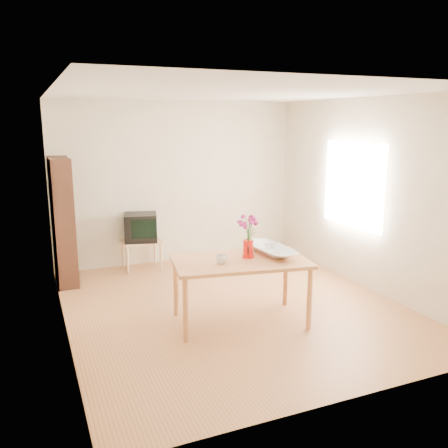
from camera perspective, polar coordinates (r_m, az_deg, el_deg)
name	(u,v)px	position (r m, az deg, el deg)	size (l,w,h in m)	color
room	(236,204)	(5.72, 1.42, 2.39)	(4.50, 4.50, 4.50)	#A8693B
table	(240,266)	(5.39, 1.98, -5.08)	(1.63, 1.10, 0.75)	#BD7341
tv_stand	(141,245)	(7.52, -9.91, -2.51)	(0.60, 0.45, 0.46)	tan
bookshelf	(63,226)	(7.05, -18.76, -0.20)	(0.28, 0.70, 1.80)	black
pitcher	(248,249)	(5.45, 2.91, -3.08)	(0.14, 0.20, 0.20)	red
flowers	(248,227)	(5.38, 2.96, -0.38)	(0.23, 0.23, 0.33)	#C02D84
mug	(222,259)	(5.22, -0.28, -4.25)	(0.12, 0.12, 0.10)	white
bowl	(271,233)	(5.58, 5.71, -1.04)	(0.54, 0.54, 0.51)	white
teacup_a	(268,237)	(5.57, 5.34, -1.56)	(0.07, 0.07, 0.07)	white
teacup_b	(274,236)	(5.63, 6.00, -1.44)	(0.07, 0.07, 0.07)	white
television	(140,227)	(7.47, -10.02, -0.33)	(0.58, 0.55, 0.42)	black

